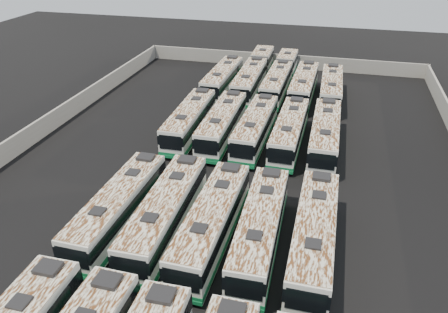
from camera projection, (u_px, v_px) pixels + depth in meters
ground at (228, 178)px, 41.25m from camera, size 140.00×140.00×0.00m
perimeter_wall at (228, 168)px, 40.72m from camera, size 45.20×73.20×2.20m
bus_midfront_far_left at (119, 207)px, 33.94m from camera, size 2.93×12.85×3.61m
bus_midfront_left at (166, 213)px, 33.23m from camera, size 2.99×13.19×3.71m
bus_midfront_center at (212, 222)px, 32.21m from camera, size 2.97×13.05×3.67m
bus_midfront_right at (260, 229)px, 31.62m from camera, size 2.99×12.83×3.60m
bus_midfront_far_right at (314, 236)px, 30.80m from camera, size 2.81×13.15×3.71m
bus_midback_far_left at (190, 120)px, 48.62m from camera, size 2.98×12.83×3.60m
bus_midback_left at (222, 124)px, 47.76m from camera, size 2.79×12.87×3.63m
bus_midback_center at (255, 128)px, 46.94m from camera, size 2.96×12.76×3.58m
bus_midback_right at (289, 131)px, 46.11m from camera, size 2.89×12.76×3.59m
bus_midback_far_right at (325, 135)px, 45.27m from camera, size 2.82×13.07×3.68m
bus_back_far_left at (223, 79)px, 61.01m from camera, size 2.94×13.06×3.67m
bus_back_left at (254, 74)px, 63.17m from camera, size 3.05×20.51×3.72m
bus_back_center at (280, 76)px, 62.26m from camera, size 2.90×19.71×3.57m
bus_back_right at (303, 86)px, 58.51m from camera, size 3.00×13.12×3.69m
bus_back_far_right at (331, 89)px, 57.69m from camera, size 2.93×12.76×3.58m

